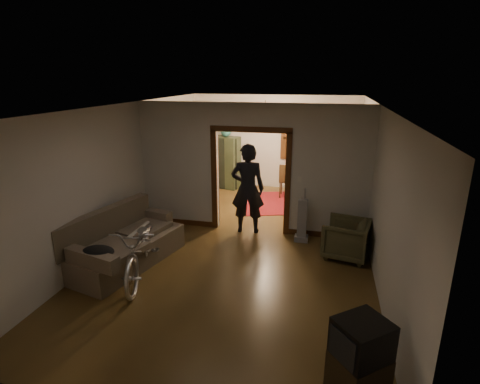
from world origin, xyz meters
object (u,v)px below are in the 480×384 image
(bicycle, at_px, (142,249))
(desk, at_px, (311,184))
(sofa, at_px, (126,238))
(armchair, at_px, (346,239))
(person, at_px, (248,189))
(locker, at_px, (226,162))

(bicycle, relative_size, desk, 2.21)
(sofa, distance_m, bicycle, 0.63)
(armchair, distance_m, desk, 3.95)
(armchair, bearing_deg, person, -98.51)
(bicycle, height_order, locker, locker)
(armchair, bearing_deg, sofa, -61.07)
(bicycle, bearing_deg, armchair, 10.23)
(armchair, relative_size, desk, 0.92)
(sofa, bearing_deg, locker, 98.38)
(bicycle, height_order, desk, bicycle)
(desk, bearing_deg, sofa, -128.68)
(person, bearing_deg, sofa, 39.96)
(bicycle, relative_size, locker, 1.24)
(armchair, bearing_deg, locker, -127.30)
(sofa, bearing_deg, bicycle, -22.07)
(bicycle, height_order, person, person)
(person, xyz_separation_m, locker, (-1.34, 3.21, -0.20))
(desk, bearing_deg, person, -119.16)
(bicycle, bearing_deg, locker, 75.79)
(bicycle, bearing_deg, person, 45.94)
(sofa, xyz_separation_m, desk, (3.09, 5.04, -0.18))
(desk, bearing_deg, locker, 169.85)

